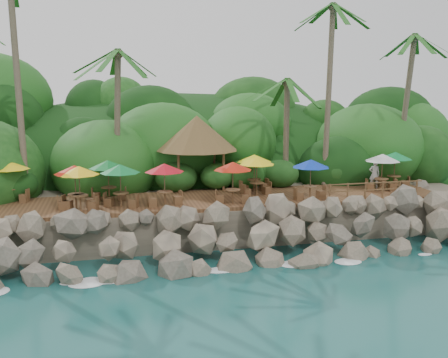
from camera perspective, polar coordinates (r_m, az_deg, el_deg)
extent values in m
plane|color=#19514F|center=(24.07, 3.31, -10.48)|extent=(140.00, 140.00, 0.00)
cube|color=gray|center=(38.85, -3.37, -0.88)|extent=(32.00, 25.20, 2.10)
ellipsoid|color=#143811|center=(46.33, -4.94, -0.42)|extent=(44.80, 28.00, 15.40)
cube|color=brown|center=(29.02, 0.00, -2.33)|extent=(26.00, 5.00, 0.20)
ellipsoid|color=white|center=(23.59, -18.82, -11.39)|extent=(1.20, 0.80, 0.06)
ellipsoid|color=white|center=(23.46, -11.38, -11.15)|extent=(1.20, 0.80, 0.06)
ellipsoid|color=white|center=(23.71, -3.99, -10.74)|extent=(1.20, 0.80, 0.06)
ellipsoid|color=white|center=(24.33, 3.11, -10.17)|extent=(1.20, 0.80, 0.06)
ellipsoid|color=white|center=(25.29, 9.74, -9.50)|extent=(1.20, 0.80, 0.06)
ellipsoid|color=white|center=(26.56, 15.79, -8.78)|extent=(1.20, 0.80, 0.06)
ellipsoid|color=white|center=(28.09, 21.21, -8.05)|extent=(1.20, 0.80, 0.06)
cylinder|color=brown|center=(30.86, -22.54, 10.16)|extent=(0.82, 2.24, 13.09)
cylinder|color=brown|center=(30.81, -12.11, 6.32)|extent=(0.87, 1.01, 8.47)
ellipsoid|color=#23601E|center=(30.83, -12.42, 14.19)|extent=(6.00, 6.00, 2.40)
cylinder|color=brown|center=(32.40, 7.14, 5.20)|extent=(0.72, 1.12, 6.84)
ellipsoid|color=#23601E|center=(32.29, 7.28, 11.26)|extent=(6.00, 6.00, 2.40)
cylinder|color=brown|center=(33.55, 11.88, 9.35)|extent=(1.18, 1.58, 11.62)
ellipsoid|color=#23601E|center=(33.99, 12.26, 19.21)|extent=(6.00, 6.00, 2.40)
cylinder|color=brown|center=(36.00, 20.04, 7.46)|extent=(0.53, 1.69, 9.68)
ellipsoid|color=#23601E|center=(36.15, 20.52, 15.16)|extent=(6.00, 6.00, 2.40)
cylinder|color=brown|center=(30.32, -5.21, 0.67)|extent=(0.16, 0.16, 2.40)
cylinder|color=brown|center=(30.83, -0.06, 0.87)|extent=(0.16, 0.16, 2.40)
cylinder|color=brown|center=(33.07, -5.89, 1.45)|extent=(0.16, 0.16, 2.40)
cylinder|color=brown|center=(33.53, -1.14, 1.62)|extent=(0.16, 0.16, 2.40)
cone|color=brown|center=(31.63, -3.12, 5.29)|extent=(5.19, 5.19, 2.20)
cylinder|color=brown|center=(29.60, 3.75, -1.16)|extent=(0.08, 0.08, 0.75)
cylinder|color=brown|center=(29.53, 3.76, -0.43)|extent=(0.85, 0.85, 0.05)
cylinder|color=brown|center=(29.47, 3.76, 0.25)|extent=(0.05, 0.05, 2.23)
cone|color=yellow|center=(29.32, 3.79, 2.11)|extent=(2.13, 2.13, 0.46)
cube|color=brown|center=(29.26, 2.57, -1.57)|extent=(0.53, 0.53, 0.47)
cube|color=brown|center=(30.01, 4.89, -1.30)|extent=(0.53, 0.53, 0.47)
cylinder|color=brown|center=(27.09, -16.11, -2.61)|extent=(0.08, 0.08, 0.75)
cylinder|color=brown|center=(27.01, -16.15, -1.81)|extent=(0.85, 0.85, 0.05)
cylinder|color=brown|center=(26.94, -16.19, -1.07)|extent=(0.05, 0.05, 2.23)
cone|color=yellow|center=(26.78, -16.29, 0.95)|extent=(2.13, 2.13, 0.46)
cube|color=brown|center=(27.42, -17.45, -2.83)|extent=(0.55, 0.55, 0.47)
cube|color=brown|center=(26.84, -14.72, -2.98)|extent=(0.55, 0.55, 0.47)
cylinder|color=brown|center=(32.36, 17.55, -0.65)|extent=(0.08, 0.08, 0.75)
cylinder|color=brown|center=(32.29, 17.58, 0.03)|extent=(0.85, 0.85, 0.05)
cylinder|color=brown|center=(32.23, 17.62, 0.65)|extent=(0.05, 0.05, 2.23)
cone|color=silver|center=(32.10, 17.71, 2.35)|extent=(2.13, 2.13, 0.46)
cube|color=brown|center=(32.15, 16.34, -0.91)|extent=(0.50, 0.50, 0.47)
cube|color=brown|center=(32.63, 18.71, -0.88)|extent=(0.50, 0.50, 0.47)
cylinder|color=brown|center=(28.86, 9.81, -1.59)|extent=(0.08, 0.08, 0.75)
cylinder|color=brown|center=(28.78, 9.84, -0.84)|extent=(0.85, 0.85, 0.05)
cylinder|color=brown|center=(28.72, 9.86, -0.14)|extent=(0.05, 0.05, 2.23)
cone|color=#0D31B1|center=(28.56, 9.92, 1.77)|extent=(2.13, 2.13, 0.46)
cube|color=brown|center=(28.56, 8.55, -1.96)|extent=(0.46, 0.46, 0.47)
cube|color=brown|center=(29.22, 11.03, -1.76)|extent=(0.46, 0.46, 0.47)
cylinder|color=brown|center=(30.23, -23.10, -1.73)|extent=(0.08, 0.08, 0.75)
cylinder|color=brown|center=(30.16, -23.15, -1.01)|extent=(0.85, 0.85, 0.05)
cylinder|color=brown|center=(30.10, -23.20, -0.35)|extent=(0.05, 0.05, 2.23)
cone|color=yellow|center=(29.95, -23.32, 1.47)|extent=(2.13, 2.13, 0.46)
cube|color=brown|center=(30.61, -24.25, -1.95)|extent=(0.54, 0.54, 0.47)
cube|color=brown|center=(29.92, -21.89, -2.04)|extent=(0.54, 0.54, 0.47)
cylinder|color=brown|center=(33.65, 18.85, -0.32)|extent=(0.08, 0.08, 0.75)
cylinder|color=brown|center=(33.58, 18.89, 0.33)|extent=(0.85, 0.85, 0.05)
cylinder|color=brown|center=(33.53, 18.93, 0.93)|extent=(0.05, 0.05, 2.23)
cone|color=#0C7435|center=(33.40, 19.02, 2.56)|extent=(2.13, 2.13, 0.46)
cube|color=brown|center=(33.51, 17.66, -0.54)|extent=(0.54, 0.54, 0.47)
cube|color=brown|center=(33.85, 20.01, -0.57)|extent=(0.54, 0.54, 0.47)
cylinder|color=brown|center=(27.49, 1.01, -2.02)|extent=(0.08, 0.08, 0.75)
cylinder|color=brown|center=(27.41, 1.01, -1.23)|extent=(0.85, 0.85, 0.05)
cylinder|color=brown|center=(27.34, 1.02, -0.50)|extent=(0.05, 0.05, 2.23)
cone|color=#B91E0B|center=(27.18, 1.02, 1.49)|extent=(2.13, 2.13, 0.46)
cube|color=brown|center=(27.54, -0.47, -2.30)|extent=(0.52, 0.52, 0.47)
cube|color=brown|center=(27.52, 2.49, -2.32)|extent=(0.52, 0.52, 0.47)
cylinder|color=brown|center=(27.19, -11.69, -2.38)|extent=(0.08, 0.08, 0.75)
cylinder|color=brown|center=(27.11, -11.72, -1.58)|extent=(0.85, 0.85, 0.05)
cylinder|color=brown|center=(27.04, -11.75, -0.84)|extent=(0.05, 0.05, 2.23)
cone|color=#0C7431|center=(26.87, -11.82, 1.18)|extent=(2.13, 2.13, 0.46)
cube|color=brown|center=(27.50, -13.04, -2.59)|extent=(0.57, 0.57, 0.47)
cube|color=brown|center=(26.95, -10.29, -2.75)|extent=(0.57, 0.57, 0.47)
cylinder|color=brown|center=(27.11, -6.78, -2.27)|extent=(0.08, 0.08, 0.75)
cylinder|color=brown|center=(27.03, -6.79, -1.47)|extent=(0.85, 0.85, 0.05)
cylinder|color=brown|center=(26.96, -6.81, -0.73)|extent=(0.05, 0.05, 2.23)
cone|color=red|center=(26.80, -6.85, 1.30)|extent=(2.13, 2.13, 0.46)
cube|color=brown|center=(26.96, -8.22, -2.68)|extent=(0.49, 0.49, 0.47)
cube|color=brown|center=(27.34, -5.34, -2.44)|extent=(0.49, 0.49, 0.47)
cylinder|color=brown|center=(28.91, -13.02, -1.68)|extent=(0.08, 0.08, 0.75)
cylinder|color=brown|center=(28.83, -13.05, -0.93)|extent=(0.85, 0.85, 0.05)
cylinder|color=brown|center=(28.77, -13.08, -0.24)|extent=(0.05, 0.05, 2.23)
cone|color=#0B6A27|center=(28.62, -13.15, 1.67)|extent=(2.13, 2.13, 0.46)
cube|color=brown|center=(29.03, -14.40, -1.98)|extent=(0.48, 0.48, 0.47)
cube|color=brown|center=(28.86, -11.60, -1.94)|extent=(0.48, 0.48, 0.47)
cylinder|color=brown|center=(30.63, 3.46, -0.78)|extent=(0.08, 0.08, 0.75)
cylinder|color=brown|center=(30.56, 3.47, -0.06)|extent=(0.85, 0.85, 0.05)
cylinder|color=brown|center=(30.50, 3.48, 0.59)|extent=(0.05, 0.05, 2.23)
cone|color=yellow|center=(30.35, 3.50, 2.39)|extent=(2.13, 2.13, 0.46)
cube|color=brown|center=(30.31, 2.30, -1.15)|extent=(0.51, 0.51, 0.47)
cube|color=brown|center=(31.01, 4.60, -0.92)|extent=(0.51, 0.51, 0.47)
cylinder|color=brown|center=(27.43, -16.57, -2.48)|extent=(0.08, 0.08, 0.75)
cylinder|color=brown|center=(27.35, -16.61, -1.69)|extent=(0.85, 0.85, 0.05)
cylinder|color=brown|center=(27.29, -16.64, -0.96)|extent=(0.05, 0.05, 2.23)
cone|color=red|center=(27.12, -16.75, 1.04)|extent=(2.13, 2.13, 0.46)
cube|color=brown|center=(27.41, -18.03, -2.87)|extent=(0.49, 0.49, 0.47)
cube|color=brown|center=(27.53, -15.08, -2.66)|extent=(0.49, 0.49, 0.47)
cylinder|color=brown|center=(28.51, 12.00, -1.55)|extent=(0.10, 0.10, 1.00)
cylinder|color=brown|center=(28.99, 13.97, -1.44)|extent=(0.10, 0.10, 1.00)
cylinder|color=brown|center=(29.50, 15.87, -1.33)|extent=(0.10, 0.10, 1.00)
cylinder|color=brown|center=(30.05, 17.71, -1.22)|extent=(0.10, 0.10, 1.00)
cylinder|color=brown|center=(30.62, 19.48, -1.11)|extent=(0.10, 0.10, 1.00)
cylinder|color=brown|center=(31.23, 21.18, -1.01)|extent=(0.10, 0.10, 1.00)
cube|color=brown|center=(29.69, 16.84, -0.42)|extent=(6.10, 0.06, 0.06)
cube|color=brown|center=(29.76, 16.80, -1.18)|extent=(6.10, 0.06, 0.06)
imported|color=silver|center=(33.04, 16.84, 0.52)|extent=(0.75, 0.61, 1.78)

